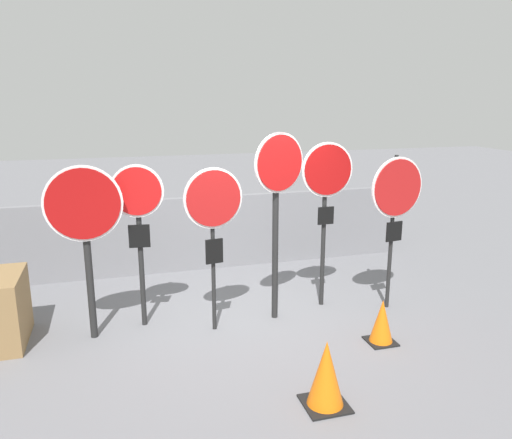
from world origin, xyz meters
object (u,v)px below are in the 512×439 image
(stop_sign_4, at_px, (327,187))
(stop_sign_3, at_px, (278,190))
(traffic_cone_0, at_px, (326,374))
(traffic_cone_1, at_px, (382,322))
(stop_sign_0, at_px, (85,222))
(stop_sign_1, at_px, (138,212))
(stop_sign_5, at_px, (396,197))
(stop_sign_2, at_px, (213,211))

(stop_sign_4, bearing_deg, stop_sign_3, -165.67)
(traffic_cone_0, relative_size, traffic_cone_1, 1.23)
(stop_sign_0, xyz_separation_m, stop_sign_1, (0.63, 0.20, 0.03))
(stop_sign_3, relative_size, stop_sign_5, 1.15)
(traffic_cone_1, bearing_deg, stop_sign_3, 135.32)
(stop_sign_4, relative_size, stop_sign_5, 1.08)
(stop_sign_0, height_order, stop_sign_4, stop_sign_4)
(stop_sign_4, bearing_deg, traffic_cone_0, -114.52)
(stop_sign_0, relative_size, traffic_cone_1, 3.94)
(stop_sign_3, xyz_separation_m, traffic_cone_0, (-0.17, -2.02, -1.45))
(stop_sign_0, relative_size, stop_sign_3, 0.87)
(stop_sign_1, height_order, stop_sign_4, stop_sign_4)
(stop_sign_1, xyz_separation_m, stop_sign_3, (1.76, -0.26, 0.24))
(stop_sign_2, height_order, stop_sign_5, stop_sign_5)
(stop_sign_3, bearing_deg, traffic_cone_0, -115.34)
(stop_sign_1, bearing_deg, stop_sign_5, 0.16)
(stop_sign_4, distance_m, stop_sign_5, 0.96)
(stop_sign_1, xyz_separation_m, stop_sign_2, (0.88, -0.39, 0.05))
(stop_sign_2, bearing_deg, traffic_cone_0, -77.74)
(stop_sign_1, relative_size, stop_sign_2, 1.01)
(traffic_cone_0, bearing_deg, stop_sign_5, 46.07)
(traffic_cone_0, bearing_deg, stop_sign_2, 110.55)
(stop_sign_4, xyz_separation_m, stop_sign_5, (0.88, -0.35, -0.13))
(stop_sign_2, xyz_separation_m, traffic_cone_1, (1.90, -0.88, -1.32))
(stop_sign_4, xyz_separation_m, traffic_cone_0, (-0.94, -2.24, -1.41))
(stop_sign_4, relative_size, traffic_cone_0, 3.44)
(stop_sign_4, height_order, stop_sign_5, stop_sign_4)
(stop_sign_2, distance_m, stop_sign_5, 2.53)
(stop_sign_0, bearing_deg, traffic_cone_1, -18.38)
(stop_sign_3, height_order, traffic_cone_1, stop_sign_3)
(stop_sign_5, bearing_deg, stop_sign_2, 171.66)
(stop_sign_4, distance_m, traffic_cone_1, 1.94)
(stop_sign_0, bearing_deg, traffic_cone_0, -44.05)
(stop_sign_2, relative_size, traffic_cone_0, 3.10)
(stop_sign_5, height_order, traffic_cone_0, stop_sign_5)
(stop_sign_3, relative_size, traffic_cone_1, 4.54)
(stop_sign_1, bearing_deg, stop_sign_3, -1.81)
(stop_sign_3, height_order, stop_sign_4, stop_sign_3)
(stop_sign_1, xyz_separation_m, stop_sign_4, (2.54, -0.04, 0.20))
(stop_sign_4, bearing_deg, stop_sign_0, -178.78)
(stop_sign_0, xyz_separation_m, stop_sign_2, (1.51, -0.19, 0.08))
(stop_sign_0, height_order, stop_sign_5, stop_sign_5)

